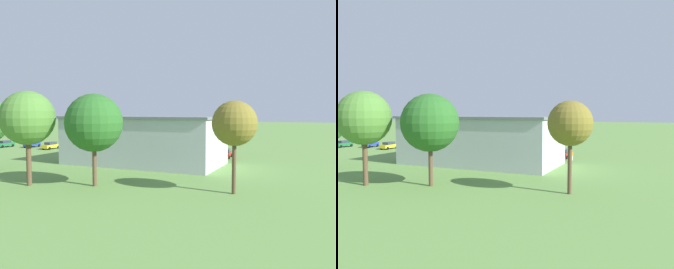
% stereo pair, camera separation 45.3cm
% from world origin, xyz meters
% --- Properties ---
extents(ground_plane, '(400.00, 400.00, 0.00)m').
position_xyz_m(ground_plane, '(0.00, 0.00, 0.00)').
color(ground_plane, '#608C42').
extents(hangar, '(26.00, 13.69, 7.84)m').
position_xyz_m(hangar, '(2.06, 37.88, 3.93)').
color(hangar, '#B7BCC6').
rests_on(hangar, ground_plane).
extents(biplane, '(7.60, 7.60, 3.44)m').
position_xyz_m(biplane, '(9.35, 5.72, 4.79)').
color(biplane, yellow).
extents(car_red, '(2.22, 4.57, 1.62)m').
position_xyz_m(car_red, '(-8.83, 25.61, 0.84)').
color(car_red, red).
rests_on(car_red, ground_plane).
extents(car_white, '(2.13, 4.51, 1.51)m').
position_xyz_m(car_white, '(17.31, 25.61, 0.79)').
color(car_white, white).
rests_on(car_white, ground_plane).
extents(car_silver, '(2.25, 4.72, 1.61)m').
position_xyz_m(car_silver, '(24.89, 25.04, 0.84)').
color(car_silver, '#B7B7BC').
rests_on(car_silver, ground_plane).
extents(car_yellow, '(2.04, 4.49, 1.63)m').
position_xyz_m(car_yellow, '(31.58, 25.60, 0.84)').
color(car_yellow, gold).
rests_on(car_yellow, ground_plane).
extents(car_blue, '(2.17, 4.10, 1.62)m').
position_xyz_m(car_blue, '(38.36, 24.16, 0.84)').
color(car_blue, '#23389E').
rests_on(car_blue, ground_plane).
extents(car_green, '(2.24, 4.34, 1.61)m').
position_xyz_m(car_green, '(44.55, 26.33, 0.84)').
color(car_green, '#1E6B38').
rests_on(car_green, ground_plane).
extents(person_at_fence_line, '(0.51, 0.51, 1.71)m').
position_xyz_m(person_at_fence_line, '(-1.02, 21.43, 0.85)').
color(person_at_fence_line, navy).
rests_on(person_at_fence_line, ground_plane).
extents(person_watching_takeoff, '(0.39, 0.39, 1.68)m').
position_xyz_m(person_watching_takeoff, '(0.05, 22.09, 0.84)').
color(person_watching_takeoff, '#33723F').
rests_on(person_watching_takeoff, ground_plane).
extents(person_walking_on_apron, '(0.48, 0.48, 1.55)m').
position_xyz_m(person_walking_on_apron, '(7.67, 20.22, 0.76)').
color(person_walking_on_apron, orange).
rests_on(person_walking_on_apron, ground_plane).
extents(person_crossing_taxiway, '(0.43, 0.43, 1.73)m').
position_xyz_m(person_crossing_taxiway, '(-11.02, 28.32, 0.87)').
color(person_crossing_taxiway, beige).
rests_on(person_crossing_taxiway, ground_plane).
extents(person_near_hangar_door, '(0.41, 0.41, 1.74)m').
position_xyz_m(person_near_hangar_door, '(13.05, 23.57, 0.87)').
color(person_near_hangar_door, navy).
rests_on(person_near_hangar_door, ground_plane).
extents(tree_by_windsock, '(4.72, 4.72, 9.75)m').
position_xyz_m(tree_by_windsock, '(-15.58, 53.10, 7.34)').
color(tree_by_windsock, brown).
rests_on(tree_by_windsock, ground_plane).
extents(tree_behind_hangar_right, '(6.26, 6.26, 11.00)m').
position_xyz_m(tree_behind_hangar_right, '(7.35, 57.78, 7.83)').
color(tree_behind_hangar_right, brown).
rests_on(tree_behind_hangar_right, ground_plane).
extents(tree_near_perimeter_road, '(6.66, 6.66, 10.65)m').
position_xyz_m(tree_near_perimeter_road, '(0.10, 55.22, 7.30)').
color(tree_near_perimeter_road, brown).
rests_on(tree_near_perimeter_road, ground_plane).
extents(windsock, '(1.27, 1.43, 6.18)m').
position_xyz_m(windsock, '(4.67, -18.32, 5.43)').
color(windsock, silver).
rests_on(windsock, ground_plane).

